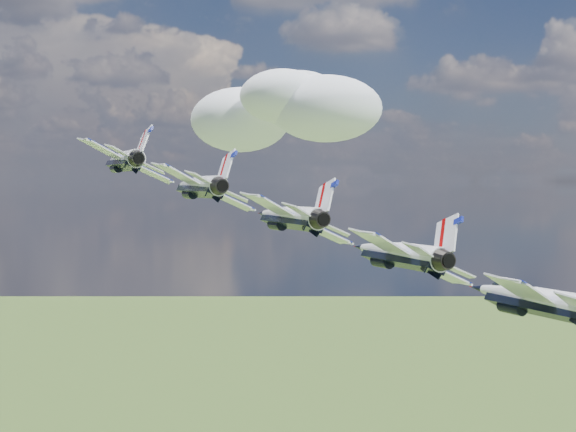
{
  "coord_description": "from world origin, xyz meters",
  "views": [
    {
      "loc": [
        9.68,
        -98.82,
        143.57
      ],
      "look_at": [
        17.82,
        -18.84,
        140.09
      ],
      "focal_mm": 50.0,
      "sensor_mm": 36.0,
      "label": 1
    }
  ],
  "objects_px": {
    "jet_2": "(288,216)",
    "jet_4": "(531,298)",
    "jet_1": "(198,186)",
    "jet_0": "(123,160)",
    "jet_3": "(397,253)"
  },
  "relations": [
    {
      "from": "jet_2",
      "to": "jet_4",
      "type": "distance_m",
      "value": 25.89
    },
    {
      "from": "jet_1",
      "to": "jet_2",
      "type": "relative_size",
      "value": 1.0
    },
    {
      "from": "jet_1",
      "to": "jet_3",
      "type": "xyz_separation_m",
      "value": [
        18.07,
        -17.54,
        -6.04
      ]
    },
    {
      "from": "jet_2",
      "to": "jet_3",
      "type": "bearing_deg",
      "value": -62.05
    },
    {
      "from": "jet_1",
      "to": "jet_4",
      "type": "height_order",
      "value": "jet_1"
    },
    {
      "from": "jet_4",
      "to": "jet_0",
      "type": "bearing_deg",
      "value": 117.95
    },
    {
      "from": "jet_1",
      "to": "jet_2",
      "type": "bearing_deg",
      "value": -62.05
    },
    {
      "from": "jet_0",
      "to": "jet_1",
      "type": "distance_m",
      "value": 12.95
    },
    {
      "from": "jet_3",
      "to": "jet_4",
      "type": "height_order",
      "value": "jet_3"
    },
    {
      "from": "jet_0",
      "to": "jet_4",
      "type": "distance_m",
      "value": 51.79
    },
    {
      "from": "jet_1",
      "to": "jet_4",
      "type": "xyz_separation_m",
      "value": [
        27.1,
        -26.31,
        -9.06
      ]
    },
    {
      "from": "jet_2",
      "to": "jet_1",
      "type": "bearing_deg",
      "value": 117.95
    },
    {
      "from": "jet_0",
      "to": "jet_4",
      "type": "height_order",
      "value": "jet_0"
    },
    {
      "from": "jet_4",
      "to": "jet_2",
      "type": "bearing_deg",
      "value": 117.95
    },
    {
      "from": "jet_1",
      "to": "jet_3",
      "type": "relative_size",
      "value": 1.0
    }
  ]
}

